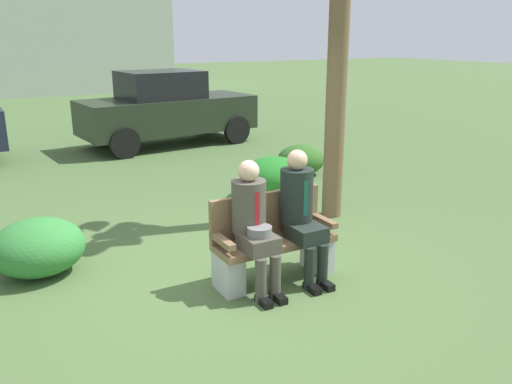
{
  "coord_description": "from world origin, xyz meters",
  "views": [
    {
      "loc": [
        -2.39,
        -4.56,
        2.47
      ],
      "look_at": [
        0.27,
        0.18,
        0.85
      ],
      "focal_mm": 37.37,
      "sensor_mm": 36.0,
      "label": 1
    }
  ],
  "objects": [
    {
      "name": "shrub_far_lawn",
      "position": [
        -1.85,
        1.13,
        0.3
      ],
      "size": [
        0.97,
        0.89,
        0.61
      ],
      "primitive_type": "ellipsoid",
      "color": "#327E36",
      "rests_on": "ground"
    },
    {
      "name": "ground_plane",
      "position": [
        0.0,
        0.0,
        0.0
      ],
      "size": [
        80.0,
        80.0,
        0.0
      ],
      "primitive_type": "plane",
      "color": "#4A6637"
    },
    {
      "name": "shrub_mid_lawn",
      "position": [
        1.8,
        2.35,
        0.31
      ],
      "size": [
        1.01,
        0.92,
        0.63
      ],
      "primitive_type": "ellipsoid",
      "color": "#237925",
      "rests_on": "ground"
    },
    {
      "name": "seated_man_right",
      "position": [
        0.53,
        -0.28,
        0.75
      ],
      "size": [
        0.34,
        0.72,
        1.35
      ],
      "color": "#1E2823",
      "rests_on": "ground"
    },
    {
      "name": "parked_car_far",
      "position": [
        1.76,
        7.01,
        0.84
      ],
      "size": [
        4.03,
        2.01,
        1.68
      ],
      "color": "#232D1E",
      "rests_on": "ground"
    },
    {
      "name": "shrub_near_bench",
      "position": [
        2.92,
        3.25,
        0.27
      ],
      "size": [
        0.88,
        0.81,
        0.55
      ],
      "primitive_type": "ellipsoid",
      "color": "#316222",
      "rests_on": "ground"
    },
    {
      "name": "seated_man_left",
      "position": [
        -0.03,
        -0.29,
        0.73
      ],
      "size": [
        0.34,
        0.72,
        1.31
      ],
      "color": "#4C473D",
      "rests_on": "ground"
    },
    {
      "name": "park_bench",
      "position": [
        0.27,
        -0.17,
        0.39
      ],
      "size": [
        1.28,
        0.44,
        0.9
      ],
      "color": "brown",
      "rests_on": "ground"
    }
  ]
}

